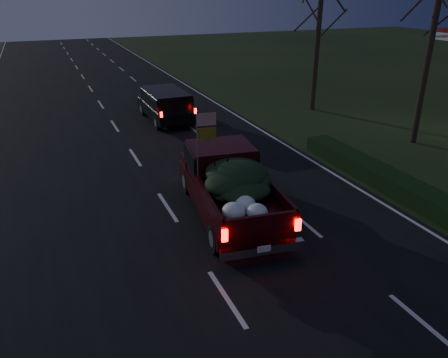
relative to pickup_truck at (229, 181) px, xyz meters
name	(u,v)px	position (x,y,z in m)	size (l,w,h in m)	color
ground	(227,299)	(-1.74, -3.87, -1.12)	(120.00, 120.00, 0.00)	black
road_asphalt	(227,298)	(-1.74, -3.87, -1.11)	(14.00, 120.00, 0.02)	black
hedge_row	(397,185)	(6.06, -0.87, -0.82)	(1.00, 10.00, 0.60)	black
bare_tree_far	(320,16)	(9.76, 10.13, 4.11)	(3.60, 3.60, 7.00)	black
pickup_truck	(229,181)	(0.00, 0.00, 0.00)	(2.85, 5.91, 2.99)	#33070B
lead_suv	(166,102)	(1.07, 11.12, -0.09)	(2.05, 4.75, 1.36)	black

